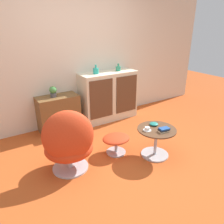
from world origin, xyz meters
TOP-DOWN VIEW (x-y plane):
  - ground_plane at (0.00, 0.00)m, footprint 12.00×12.00m
  - wall_back at (0.00, 1.70)m, footprint 6.40×0.06m
  - sideboard at (0.61, 1.44)m, footprint 1.14×0.45m
  - tv_console at (-0.42, 1.48)m, footprint 0.72×0.38m
  - egg_chair at (-0.73, 0.23)m, footprint 0.79×0.76m
  - ottoman at (0.02, 0.27)m, footprint 0.42×0.36m
  - coffee_table at (0.48, -0.10)m, footprint 0.55×0.55m
  - vase_leftmost at (0.35, 1.45)m, footprint 0.11×0.11m
  - vase_inner_left at (0.84, 1.45)m, footprint 0.10×0.10m
  - potted_plant at (-0.48, 1.48)m, footprint 0.13×0.13m
  - teacup at (0.33, -0.06)m, footprint 0.11×0.11m
  - book_stack at (0.50, -0.21)m, footprint 0.16×0.11m
  - bowl at (0.52, 0.02)m, footprint 0.13×0.13m

SIDE VIEW (x-z plane):
  - ground_plane at x=0.00m, z-range 0.00..0.00m
  - ottoman at x=0.02m, z-range 0.07..0.36m
  - coffee_table at x=0.48m, z-range 0.05..0.49m
  - tv_console at x=-0.42m, z-range 0.00..0.64m
  - egg_chair at x=-0.73m, z-range -0.02..0.87m
  - bowl at x=0.52m, z-range 0.44..0.47m
  - teacup at x=0.33m, z-range 0.43..0.48m
  - book_stack at x=0.50m, z-range 0.44..0.49m
  - sideboard at x=0.61m, z-range 0.00..0.96m
  - potted_plant at x=-0.48m, z-range 0.65..0.84m
  - vase_inner_left at x=0.84m, z-range 0.94..1.08m
  - vase_leftmost at x=0.35m, z-range 0.93..1.10m
  - wall_back at x=0.00m, z-range 0.00..2.60m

